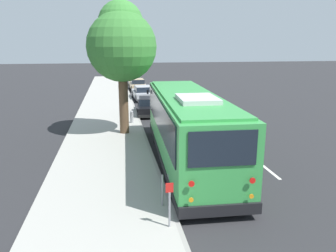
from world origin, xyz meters
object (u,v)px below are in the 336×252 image
Objects in this scene: sign_post_near at (169,204)px; fire_hydrant at (132,117)px; parked_sedan_silver at (143,93)px; parked_sedan_tan at (137,85)px; parked_sedan_gray at (134,80)px; sign_post_far at (162,190)px; parked_sedan_black at (149,106)px; shuttle_bus at (187,124)px; street_tree at (122,42)px.

fire_hydrant is (12.92, 0.28, -0.29)m from sign_post_near.
parked_sedan_tan is at bearing -3.02° from parked_sedan_silver.
parked_sedan_tan is 29.72m from sign_post_near.
parked_sedan_gray is 3.35× the size of sign_post_near.
parked_sedan_black is at bearing -4.66° from sign_post_far.
parked_sedan_silver is 21.68m from sign_post_far.
shuttle_bus reaches higher than sign_post_far.
parked_sedan_black is 16.18m from sign_post_near.
sign_post_far is at bearing -174.77° from street_tree.
sign_post_near is (-35.26, 1.38, 0.23)m from parked_sedan_gray.
parked_sedan_gray is at bearing 2.97° from shuttle_bus.
parked_sedan_silver is 22.98m from sign_post_near.
sign_post_far is (-21.63, 1.42, 0.07)m from parked_sedan_silver.
parked_sedan_black is 0.95× the size of parked_sedan_gray.
parked_sedan_tan is (24.20, 0.36, -1.16)m from shuttle_bus.
fire_hydrant is at bearing 17.61° from shuttle_bus.
shuttle_bus is 10.73m from parked_sedan_black.
shuttle_bus is 6.75m from street_tree.
sign_post_near is at bearing -175.41° from street_tree.
street_tree is (-19.09, 2.25, 4.70)m from parked_sedan_tan.
parked_sedan_black is (10.65, 0.56, -1.16)m from shuttle_bus.
shuttle_bus is at bearing 177.96° from parked_sedan_silver.
parked_sedan_black is at bearing 175.04° from parked_sedan_silver.
parked_sedan_tan is (6.75, 0.02, -0.01)m from parked_sedan_silver.
sign_post_near reaches higher than fire_hydrant.
shuttle_bus reaches higher than sign_post_near.
parked_sedan_silver reaches higher than parked_sedan_black.
parked_sedan_silver is at bearing 3.01° from parked_sedan_black.
parked_sedan_black is 0.57× the size of street_tree.
street_tree is 11.53m from sign_post_near.
parked_sedan_silver is at bearing -10.43° from street_tree.
sign_post_near is at bearing -177.81° from parked_sedan_gray.
sign_post_far is (1.31, 0.00, -0.17)m from sign_post_near.
shuttle_bus is 8.14× the size of sign_post_near.
shuttle_bus is 2.45× the size of parked_sedan_tan.
sign_post_near is (-16.14, 1.21, 0.25)m from parked_sedan_black.
fire_hydrant is at bearing 1.37° from sign_post_far.
street_tree reaches higher than fire_hydrant.
parked_sedan_tan is 3.32× the size of sign_post_near.
parked_sedan_gray is 5.55× the size of fire_hydrant.
shuttle_bus is 2.43× the size of parked_sedan_gray.
parked_sedan_silver is 0.97× the size of parked_sedan_tan.
sign_post_far is at bearing -177.89° from parked_sedan_gray.
shuttle_bus is 4.67m from sign_post_far.
parked_sedan_tan is 5.57m from parked_sedan_gray.
parked_sedan_silver is 0.96× the size of parked_sedan_gray.
shuttle_bus is 13.50× the size of fire_hydrant.
parked_sedan_black is at bearing -20.39° from street_tree.
shuttle_bus is 2.54× the size of parked_sedan_silver.
street_tree is (-24.66, 2.23, 4.69)m from parked_sedan_gray.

